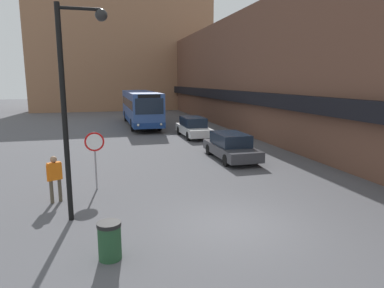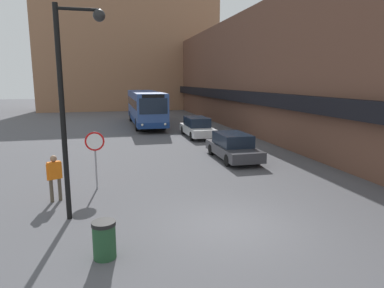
{
  "view_description": "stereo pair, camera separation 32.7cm",
  "coord_description": "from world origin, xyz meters",
  "px_view_note": "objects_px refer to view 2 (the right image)",
  "views": [
    {
      "loc": [
        -3.75,
        -9.06,
        4.32
      ],
      "look_at": [
        -0.13,
        4.38,
        1.74
      ],
      "focal_mm": 32.0,
      "sensor_mm": 36.0,
      "label": 1
    },
    {
      "loc": [
        -3.44,
        -9.15,
        4.32
      ],
      "look_at": [
        -0.13,
        4.38,
        1.74
      ],
      "focal_mm": 32.0,
      "sensor_mm": 36.0,
      "label": 2
    }
  ],
  "objects_px": {
    "parked_car_front": "(233,146)",
    "pedestrian": "(55,174)",
    "parked_car_middle": "(197,127)",
    "stop_sign": "(95,148)",
    "city_bus": "(145,107)",
    "trash_bin": "(104,240)",
    "street_lamp": "(71,91)"
  },
  "relations": [
    {
      "from": "parked_car_front",
      "to": "pedestrian",
      "type": "height_order",
      "value": "pedestrian"
    },
    {
      "from": "parked_car_middle",
      "to": "stop_sign",
      "type": "xyz_separation_m",
      "value": [
        -7.22,
        -11.64,
        0.93
      ]
    },
    {
      "from": "city_bus",
      "to": "stop_sign",
      "type": "bearing_deg",
      "value": -101.79
    },
    {
      "from": "city_bus",
      "to": "pedestrian",
      "type": "relative_size",
      "value": 7.24
    },
    {
      "from": "stop_sign",
      "to": "pedestrian",
      "type": "height_order",
      "value": "stop_sign"
    },
    {
      "from": "parked_car_front",
      "to": "trash_bin",
      "type": "distance_m",
      "value": 11.69
    },
    {
      "from": "parked_car_front",
      "to": "pedestrian",
      "type": "bearing_deg",
      "value": -150.58
    },
    {
      "from": "street_lamp",
      "to": "parked_car_middle",
      "type": "bearing_deg",
      "value": 62.15
    },
    {
      "from": "parked_car_front",
      "to": "trash_bin",
      "type": "height_order",
      "value": "parked_car_front"
    },
    {
      "from": "city_bus",
      "to": "trash_bin",
      "type": "distance_m",
      "value": 25.69
    },
    {
      "from": "street_lamp",
      "to": "pedestrian",
      "type": "height_order",
      "value": "street_lamp"
    },
    {
      "from": "pedestrian",
      "to": "city_bus",
      "type": "bearing_deg",
      "value": 48.09
    },
    {
      "from": "trash_bin",
      "to": "parked_car_middle",
      "type": "bearing_deg",
      "value": 68.41
    },
    {
      "from": "street_lamp",
      "to": "trash_bin",
      "type": "relative_size",
      "value": 6.85
    },
    {
      "from": "city_bus",
      "to": "trash_bin",
      "type": "relative_size",
      "value": 12.98
    },
    {
      "from": "parked_car_front",
      "to": "street_lamp",
      "type": "height_order",
      "value": "street_lamp"
    },
    {
      "from": "parked_car_front",
      "to": "street_lamp",
      "type": "bearing_deg",
      "value": -139.13
    },
    {
      "from": "parked_car_middle",
      "to": "street_lamp",
      "type": "bearing_deg",
      "value": -117.85
    },
    {
      "from": "parked_car_middle",
      "to": "stop_sign",
      "type": "distance_m",
      "value": 13.73
    },
    {
      "from": "pedestrian",
      "to": "parked_car_front",
      "type": "bearing_deg",
      "value": 2.34
    },
    {
      "from": "parked_car_middle",
      "to": "parked_car_front",
      "type": "bearing_deg",
      "value": -90.0
    },
    {
      "from": "street_lamp",
      "to": "trash_bin",
      "type": "bearing_deg",
      "value": -73.42
    },
    {
      "from": "stop_sign",
      "to": "street_lamp",
      "type": "distance_m",
      "value": 3.77
    },
    {
      "from": "pedestrian",
      "to": "stop_sign",
      "type": "bearing_deg",
      "value": 11.76
    },
    {
      "from": "pedestrian",
      "to": "parked_car_middle",
      "type": "bearing_deg",
      "value": 28.91
    },
    {
      "from": "city_bus",
      "to": "parked_car_front",
      "type": "relative_size",
      "value": 2.64
    },
    {
      "from": "stop_sign",
      "to": "city_bus",
      "type": "bearing_deg",
      "value": 78.21
    },
    {
      "from": "parked_car_front",
      "to": "parked_car_middle",
      "type": "bearing_deg",
      "value": 90.0
    },
    {
      "from": "stop_sign",
      "to": "parked_car_middle",
      "type": "bearing_deg",
      "value": 58.21
    },
    {
      "from": "stop_sign",
      "to": "trash_bin",
      "type": "bearing_deg",
      "value": -86.56
    },
    {
      "from": "city_bus",
      "to": "parked_car_front",
      "type": "height_order",
      "value": "city_bus"
    },
    {
      "from": "parked_car_front",
      "to": "pedestrian",
      "type": "relative_size",
      "value": 2.74
    }
  ]
}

